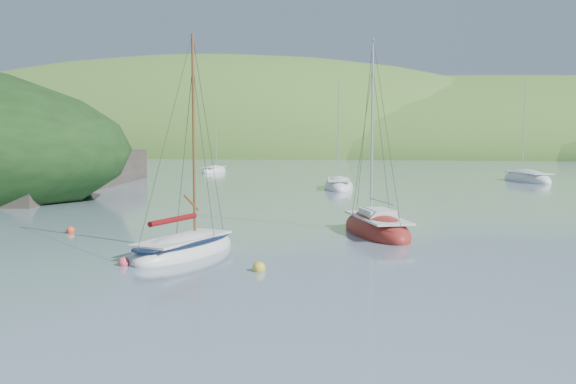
% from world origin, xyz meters
% --- Properties ---
extents(ground, '(700.00, 700.00, 0.00)m').
position_xyz_m(ground, '(0.00, 0.00, 0.00)').
color(ground, slate).
rests_on(ground, ground).
extents(shoreline_hills, '(690.00, 135.00, 56.00)m').
position_xyz_m(shoreline_hills, '(-9.66, 172.42, 0.00)').
color(shoreline_hills, '#41722B').
rests_on(shoreline_hills, ground).
extents(daysailer_white, '(4.03, 7.15, 10.38)m').
position_xyz_m(daysailer_white, '(-3.91, 4.21, 0.23)').
color(daysailer_white, white).
rests_on(daysailer_white, ground).
extents(sloop_red, '(5.30, 8.07, 11.30)m').
position_xyz_m(sloop_red, '(4.00, 11.73, 0.22)').
color(sloop_red, maroon).
rests_on(sloop_red, ground).
extents(distant_sloop_a, '(3.95, 8.29, 11.36)m').
position_xyz_m(distant_sloop_a, '(-1.56, 40.24, 0.19)').
color(distant_sloop_a, white).
rests_on(distant_sloop_a, ground).
extents(distant_sloop_b, '(5.94, 9.49, 12.77)m').
position_xyz_m(distant_sloop_b, '(18.23, 54.49, 0.21)').
color(distant_sloop_b, white).
rests_on(distant_sloop_b, ground).
extents(distant_sloop_c, '(2.94, 6.68, 9.25)m').
position_xyz_m(distant_sloop_c, '(-22.36, 64.62, 0.16)').
color(distant_sloop_c, white).
rests_on(distant_sloop_c, ground).
extents(mooring_buoys, '(26.20, 7.98, 0.51)m').
position_xyz_m(mooring_buoys, '(0.42, 4.56, 0.12)').
color(mooring_buoys, gold).
rests_on(mooring_buoys, ground).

